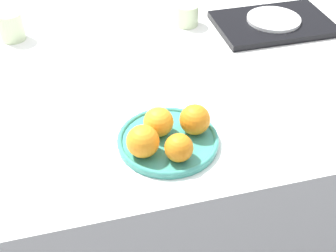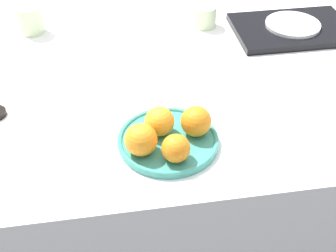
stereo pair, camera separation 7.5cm
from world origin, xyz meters
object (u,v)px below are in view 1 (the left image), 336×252
at_px(orange_2, 143,141).
at_px(cup_0, 187,15).
at_px(fruit_platter, 168,140).
at_px(cup_1, 11,26).
at_px(orange_3, 195,120).
at_px(orange_0, 179,148).
at_px(side_plate, 274,19).
at_px(serving_tray, 273,24).
at_px(orange_1, 158,122).

relative_size(orange_2, cup_0, 0.96).
xyz_separation_m(fruit_platter, cup_1, (-0.32, 0.57, 0.03)).
distance_m(orange_3, cup_0, 0.53).
bearing_deg(fruit_platter, orange_3, 9.38).
bearing_deg(orange_3, orange_0, -127.47).
relative_size(orange_3, side_plate, 0.41).
xyz_separation_m(orange_0, cup_1, (-0.33, 0.63, -0.00)).
relative_size(serving_tray, side_plate, 2.13).
height_order(orange_2, cup_0, orange_2).
bearing_deg(orange_1, serving_tray, 41.91).
bearing_deg(serving_tray, orange_2, -137.24).
xyz_separation_m(orange_3, cup_0, (0.13, 0.52, -0.01)).
relative_size(orange_1, orange_3, 0.97).
height_order(orange_2, side_plate, orange_2).
distance_m(fruit_platter, side_plate, 0.63).
bearing_deg(cup_1, orange_2, -66.44).
relative_size(orange_1, cup_1, 0.80).
distance_m(orange_3, side_plate, 0.58).
bearing_deg(serving_tray, orange_3, -131.93).
height_order(fruit_platter, orange_3, orange_3).
bearing_deg(orange_3, side_plate, 48.07).
bearing_deg(fruit_platter, orange_0, -84.87).
distance_m(orange_1, orange_3, 0.08).
bearing_deg(side_plate, fruit_platter, -135.56).
distance_m(orange_1, cup_0, 0.55).
height_order(orange_0, serving_tray, orange_0).
distance_m(orange_0, serving_tray, 0.68).
xyz_separation_m(fruit_platter, cup_0, (0.20, 0.53, 0.02)).
relative_size(side_plate, cup_1, 2.01).
distance_m(orange_2, orange_3, 0.13).
relative_size(orange_1, orange_2, 0.94).
relative_size(serving_tray, cup_1, 4.28).
bearing_deg(fruit_platter, serving_tray, 44.44).
relative_size(fruit_platter, serving_tray, 0.64).
height_order(orange_3, side_plate, orange_3).
height_order(orange_0, cup_1, cup_1).
bearing_deg(serving_tray, orange_0, -131.31).
bearing_deg(cup_0, fruit_platter, -110.62).
distance_m(fruit_platter, serving_tray, 0.63).
bearing_deg(orange_0, orange_3, 52.53).
bearing_deg(side_plate, orange_3, -131.93).
height_order(orange_0, orange_1, orange_1).
distance_m(orange_1, cup_1, 0.63).
bearing_deg(cup_0, orange_2, -114.97).
bearing_deg(orange_1, orange_3, -9.80).
xyz_separation_m(serving_tray, cup_1, (-0.78, 0.13, 0.03)).
distance_m(orange_0, cup_0, 0.62).
distance_m(orange_0, orange_2, 0.08).
height_order(orange_1, cup_0, orange_1).
bearing_deg(orange_0, cup_0, 71.98).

